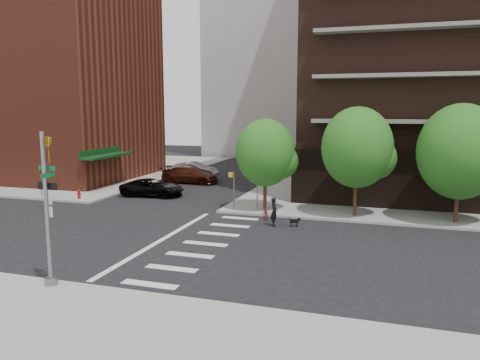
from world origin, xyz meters
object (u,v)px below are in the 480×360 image
Objects in this scene: parked_car_silver at (194,170)px; parked_car_maroon at (190,175)px; traffic_signal at (48,221)px; scooter at (266,212)px; parked_car_black at (152,188)px; fire_hydrant at (79,194)px; dog_walker at (274,212)px.

parked_car_maroon is at bearing -163.39° from parked_car_silver.
traffic_signal is 3.72× the size of scooter.
parked_car_black is 7.06m from parked_car_maroon.
parked_car_maroon is (4.64, 10.46, 0.24)m from fire_hydrant.
parked_car_maroon reaches higher than parked_car_black.
fire_hydrant is 0.14× the size of parked_car_black.
traffic_signal is at bearing -168.30° from parked_car_silver.
scooter is (10.46, -11.76, -0.37)m from parked_car_maroon.
parked_car_silver is (-0.99, 3.18, 0.03)m from parked_car_maroon.
traffic_signal is 8.20× the size of fire_hydrant.
dog_walker is (11.42, -13.55, 0.08)m from parked_car_maroon.
parked_car_silver is 20.83m from dog_walker.
parked_car_maroon reaches higher than scooter.
parked_car_maroon is at bearing 66.11° from fire_hydrant.
dog_walker is (16.05, -3.08, 0.32)m from fire_hydrant.
dog_walker reaches higher than parked_car_maroon.
dog_walker is at bearing -144.17° from parked_car_silver.
traffic_signal is at bearing -129.13° from scooter.
parked_car_maroon is 17.72m from dog_walker.
scooter is at bearing 6.89° from dog_walker.
parked_car_black is 2.90× the size of dog_walker.
parked_car_silver is at bearing 108.22° from scooter.
scooter is at bearing -137.98° from parked_car_maroon.
parked_car_black is (-5.59, 18.70, -2.00)m from traffic_signal.
parked_car_black is 11.65m from scooter.
fire_hydrant reaches higher than scooter.
dog_walker is (11.61, -6.49, 0.17)m from parked_car_black.
parked_car_silver is at bearing 15.15° from dog_walker.
traffic_signal is 15.05m from scooter.
parked_car_maroon is 15.74m from scooter.
dog_walker is at bearing -10.87° from fire_hydrant.
dog_walker reaches higher than fire_hydrant.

